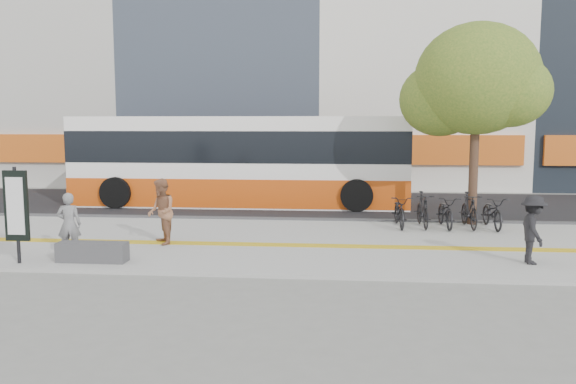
# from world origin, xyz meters

# --- Properties ---
(ground) EXTENTS (120.00, 120.00, 0.00)m
(ground) POSITION_xyz_m (0.00, 0.00, 0.00)
(ground) COLOR slate
(ground) RESTS_ON ground
(sidewalk) EXTENTS (40.00, 7.00, 0.08)m
(sidewalk) POSITION_xyz_m (0.00, 1.50, 0.04)
(sidewalk) COLOR gray
(sidewalk) RESTS_ON ground
(tactile_strip) EXTENTS (40.00, 0.45, 0.01)m
(tactile_strip) POSITION_xyz_m (0.00, 1.00, 0.09)
(tactile_strip) COLOR gold
(tactile_strip) RESTS_ON sidewalk
(street) EXTENTS (40.00, 8.00, 0.06)m
(street) POSITION_xyz_m (0.00, 9.00, 0.03)
(street) COLOR black
(street) RESTS_ON ground
(curb) EXTENTS (40.00, 0.25, 0.14)m
(curb) POSITION_xyz_m (0.00, 5.00, 0.07)
(curb) COLOR #3A3A3C
(curb) RESTS_ON ground
(bench) EXTENTS (1.60, 0.45, 0.45)m
(bench) POSITION_xyz_m (-2.60, -1.20, 0.30)
(bench) COLOR #3A3A3C
(bench) RESTS_ON sidewalk
(signboard) EXTENTS (0.55, 0.10, 2.20)m
(signboard) POSITION_xyz_m (-4.20, -1.51, 1.37)
(signboard) COLOR black
(signboard) RESTS_ON sidewalk
(street_tree) EXTENTS (4.40, 3.80, 6.31)m
(street_tree) POSITION_xyz_m (7.18, 4.82, 4.51)
(street_tree) COLOR #3E271C
(street_tree) RESTS_ON sidewalk
(bus) EXTENTS (12.91, 3.06, 3.44)m
(bus) POSITION_xyz_m (-0.86, 8.50, 1.68)
(bus) COLOR white
(bus) RESTS_ON street
(bicycle_row) EXTENTS (3.49, 1.88, 1.08)m
(bicycle_row) POSITION_xyz_m (6.27, 4.00, 0.59)
(bicycle_row) COLOR black
(bicycle_row) RESTS_ON sidewalk
(seated_woman) EXTENTS (0.62, 0.48, 1.53)m
(seated_woman) POSITION_xyz_m (-3.40, -0.66, 0.84)
(seated_woman) COLOR black
(seated_woman) RESTS_ON sidewalk
(pedestrian_tan) EXTENTS (0.98, 1.05, 1.73)m
(pedestrian_tan) POSITION_xyz_m (-1.60, 0.82, 0.95)
(pedestrian_tan) COLOR #976345
(pedestrian_tan) RESTS_ON sidewalk
(pedestrian_dark) EXTENTS (0.61, 1.03, 1.57)m
(pedestrian_dark) POSITION_xyz_m (7.41, -0.46, 0.86)
(pedestrian_dark) COLOR black
(pedestrian_dark) RESTS_ON sidewalk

